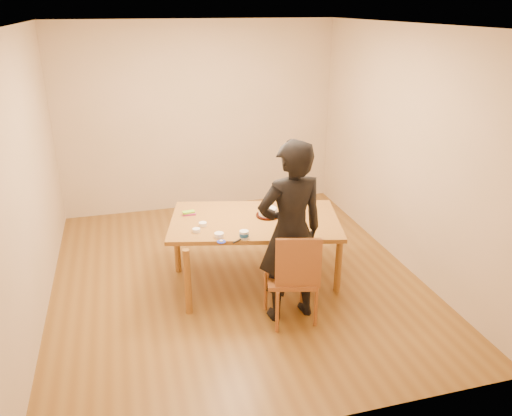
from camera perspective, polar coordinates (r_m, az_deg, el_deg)
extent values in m
cube|color=brown|center=(5.75, -2.37, -7.79)|extent=(4.00, 4.50, 0.00)
cube|color=silver|center=(4.98, -2.89, 20.16)|extent=(4.00, 4.50, 0.00)
cube|color=tan|center=(7.35, -6.55, 10.14)|extent=(4.00, 0.00, 2.70)
cube|color=tan|center=(5.18, -24.75, 2.97)|extent=(0.00, 4.50, 2.70)
cube|color=tan|center=(5.95, 16.64, 6.44)|extent=(0.00, 4.50, 2.70)
cube|color=brown|center=(5.34, -0.14, -1.49)|extent=(1.98, 1.44, 0.04)
cube|color=brown|center=(4.85, 4.00, -7.92)|extent=(0.55, 0.55, 0.04)
cylinder|color=#AB1F0B|center=(5.40, 1.36, -0.83)|extent=(0.26, 0.26, 0.02)
cylinder|color=white|center=(5.39, 1.36, -0.43)|extent=(0.20, 0.20, 0.06)
ellipsoid|color=white|center=(5.37, 1.37, 0.01)|extent=(0.19, 0.19, 0.03)
cylinder|color=white|center=(4.89, -1.37, -3.06)|extent=(0.09, 0.09, 0.08)
cylinder|color=#1A2AA9|center=(4.84, -3.99, -3.86)|extent=(0.09, 0.09, 0.01)
ellipsoid|color=white|center=(4.83, -3.99, -3.73)|extent=(0.04, 0.04, 0.02)
cylinder|color=white|center=(4.93, -4.25, -3.10)|extent=(0.09, 0.09, 0.04)
cylinder|color=white|center=(5.19, -6.10, -1.85)|extent=(0.08, 0.08, 0.04)
cylinder|color=white|center=(5.06, -6.83, -2.55)|extent=(0.08, 0.08, 0.04)
cube|color=#C52E5E|center=(5.48, -7.64, -0.67)|extent=(0.14, 0.07, 0.02)
cube|color=green|center=(5.48, -7.70, -0.46)|extent=(0.13, 0.08, 0.02)
cube|color=black|center=(4.86, -1.97, -3.70)|extent=(0.15, 0.10, 0.01)
imported|color=black|center=(4.67, 3.97, -2.85)|extent=(0.70, 0.49, 1.80)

